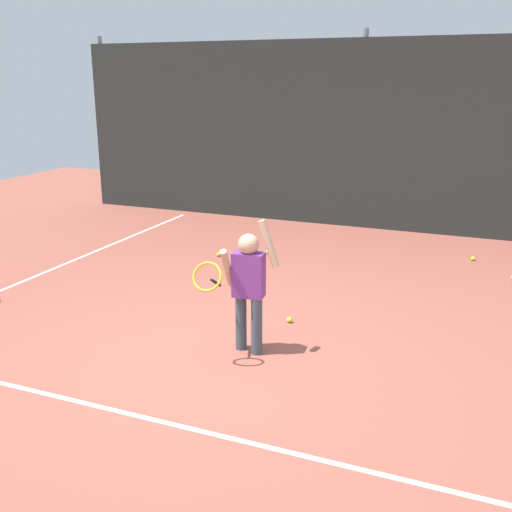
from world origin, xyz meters
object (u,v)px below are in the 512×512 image
tennis_ball_5 (289,320)px  tennis_ball_4 (473,259)px  tennis_player (247,282)px  tennis_ball_0 (218,254)px  tennis_ball_6 (268,252)px

tennis_ball_5 → tennis_ball_4: bearing=61.8°
tennis_player → tennis_ball_4: 4.59m
tennis_player → tennis_ball_0: bearing=115.0°
tennis_ball_0 → tennis_ball_6: bearing=32.8°
tennis_ball_4 → tennis_ball_5: bearing=-118.2°
tennis_ball_0 → tennis_ball_5: size_ratio=1.00×
tennis_player → tennis_ball_6: 3.53m
tennis_ball_0 → tennis_ball_6: (0.65, 0.42, 0.00)m
tennis_ball_4 → tennis_ball_6: bearing=-164.4°
tennis_ball_0 → tennis_ball_5: 2.74m
tennis_player → tennis_ball_4: (1.90, 4.12, -0.69)m
tennis_ball_0 → tennis_ball_4: same height
tennis_ball_4 → tennis_ball_6: (-2.96, -0.83, 0.00)m
tennis_player → tennis_ball_5: bearing=74.6°
tennis_ball_4 → tennis_player: bearing=-114.8°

